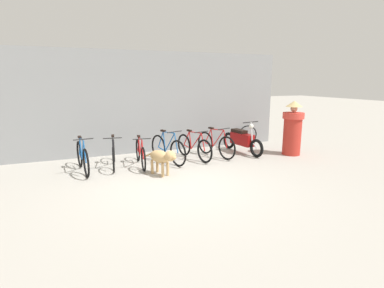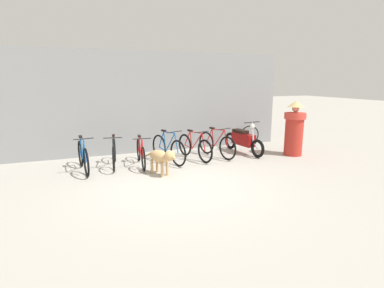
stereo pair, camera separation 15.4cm
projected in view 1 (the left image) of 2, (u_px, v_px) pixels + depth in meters
ground_plane at (178, 185)px, 6.59m from camera, size 60.00×60.00×0.00m
shop_wall_back at (141, 103)px, 9.31m from camera, size 9.53×0.20×3.13m
bicycle_0 at (83, 157)px, 7.45m from camera, size 0.46×1.70×0.91m
bicycle_1 at (114, 154)px, 7.90m from camera, size 0.46×1.64×0.85m
bicycle_2 at (140, 153)px, 8.00m from camera, size 0.46×1.67×0.82m
bicycle_3 at (168, 149)px, 8.30m from camera, size 0.58×1.63×0.93m
bicycle_4 at (194, 147)px, 8.68m from camera, size 0.54×1.66×0.87m
bicycle_5 at (216, 145)px, 8.96m from camera, size 0.57×1.60×0.90m
motorcycle at (242, 140)px, 9.43m from camera, size 0.58×1.90×1.04m
stray_dog at (162, 157)px, 7.16m from camera, size 0.60×1.07×0.66m
person_in_robes at (293, 128)px, 9.12m from camera, size 0.90×0.90×1.65m
spare_tire_left at (248, 135)px, 10.71m from camera, size 0.68×0.16×0.68m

